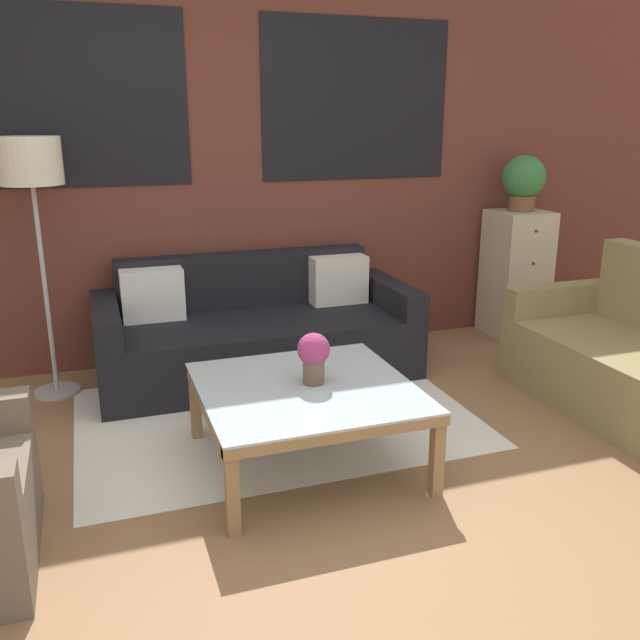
{
  "coord_description": "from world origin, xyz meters",
  "views": [
    {
      "loc": [
        -0.95,
        -2.3,
        1.68
      ],
      "look_at": [
        0.28,
        1.27,
        0.55
      ],
      "focal_mm": 38.0,
      "sensor_mm": 36.0,
      "label": 1
    }
  ],
  "objects": [
    {
      "name": "ground_plane",
      "position": [
        0.0,
        0.0,
        0.0
      ],
      "size": [
        16.0,
        16.0,
        0.0
      ],
      "primitive_type": "plane",
      "color": "#8E6642"
    },
    {
      "name": "wall_back_brick",
      "position": [
        0.0,
        2.44,
        1.41
      ],
      "size": [
        8.4,
        0.09,
        2.8
      ],
      "color": "brown",
      "rests_on": "ground_plane"
    },
    {
      "name": "rug",
      "position": [
        -0.01,
        1.22,
        0.0
      ],
      "size": [
        2.23,
        1.6,
        0.0
      ],
      "color": "silver",
      "rests_on": "ground_plane"
    },
    {
      "name": "couch_dark",
      "position": [
        0.06,
        1.95,
        0.28
      ],
      "size": [
        2.08,
        0.88,
        0.78
      ],
      "color": "black",
      "rests_on": "ground_plane"
    },
    {
      "name": "coffee_table",
      "position": [
        -0.01,
        0.63,
        0.37
      ],
      "size": [
        1.02,
        1.02,
        0.42
      ],
      "color": "silver",
      "rests_on": "ground_plane"
    },
    {
      "name": "floor_lamp",
      "position": [
        -1.23,
        2.03,
        1.36
      ],
      "size": [
        0.36,
        0.36,
        1.58
      ],
      "color": "#B2B2B7",
      "rests_on": "ground_plane"
    },
    {
      "name": "drawer_cabinet",
      "position": [
        2.23,
        2.15,
        0.49
      ],
      "size": [
        0.42,
        0.43,
        0.99
      ],
      "color": "#C6B793",
      "rests_on": "ground_plane"
    },
    {
      "name": "potted_plant",
      "position": [
        2.23,
        2.15,
        1.22
      ],
      "size": [
        0.33,
        0.33,
        0.42
      ],
      "color": "brown",
      "rests_on": "drawer_cabinet"
    },
    {
      "name": "flower_vase",
      "position": [
        0.04,
        0.65,
        0.57
      ],
      "size": [
        0.16,
        0.16,
        0.26
      ],
      "color": "brown",
      "rests_on": "coffee_table"
    }
  ]
}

